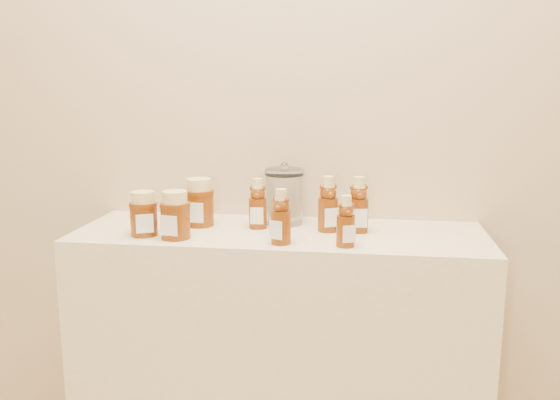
% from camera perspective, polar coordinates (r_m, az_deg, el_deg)
% --- Properties ---
extents(wall_back, '(3.50, 0.02, 2.70)m').
position_cam_1_polar(wall_back, '(1.88, 0.83, 11.88)').
color(wall_back, '#C8AD87').
rests_on(wall_back, ground).
extents(display_table, '(1.20, 0.40, 0.90)m').
position_cam_1_polar(display_table, '(1.90, -0.04, -16.27)').
color(display_table, beige).
rests_on(display_table, ground).
extents(bear_bottle_back_left, '(0.06, 0.06, 0.17)m').
position_cam_1_polar(bear_bottle_back_left, '(1.76, -2.16, -0.02)').
color(bear_bottle_back_left, '#592407').
rests_on(bear_bottle_back_left, display_table).
extents(bear_bottle_back_mid, '(0.08, 0.08, 0.18)m').
position_cam_1_polar(bear_bottle_back_mid, '(1.73, 4.65, -0.02)').
color(bear_bottle_back_mid, '#592407').
rests_on(bear_bottle_back_mid, display_table).
extents(bear_bottle_back_right, '(0.07, 0.07, 0.18)m').
position_cam_1_polar(bear_bottle_back_right, '(1.73, 7.57, -0.08)').
color(bear_bottle_back_right, '#592407').
rests_on(bear_bottle_back_right, display_table).
extents(bear_bottle_front_left, '(0.08, 0.08, 0.17)m').
position_cam_1_polar(bear_bottle_front_left, '(1.59, 0.10, -1.25)').
color(bear_bottle_front_left, '#592407').
rests_on(bear_bottle_front_left, display_table).
extents(bear_bottle_front_right, '(0.07, 0.07, 0.16)m').
position_cam_1_polar(bear_bottle_front_right, '(1.58, 6.35, -1.71)').
color(bear_bottle_front_right, '#592407').
rests_on(bear_bottle_front_right, display_table).
extents(honey_jar_left, '(0.11, 0.11, 0.13)m').
position_cam_1_polar(honey_jar_left, '(1.73, -13.00, -1.28)').
color(honey_jar_left, '#592407').
rests_on(honey_jar_left, display_table).
extents(honey_jar_back, '(0.10, 0.10, 0.14)m').
position_cam_1_polar(honey_jar_back, '(1.81, -7.78, -0.21)').
color(honey_jar_back, '#592407').
rests_on(honey_jar_back, display_table).
extents(honey_jar_front, '(0.10, 0.10, 0.13)m').
position_cam_1_polar(honey_jar_front, '(1.68, -10.04, -1.42)').
color(honey_jar_front, '#592407').
rests_on(honey_jar_front, display_table).
extents(glass_canister, '(0.14, 0.14, 0.19)m').
position_cam_1_polar(glass_canister, '(1.82, 0.42, 0.58)').
color(glass_canister, white).
rests_on(glass_canister, display_table).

